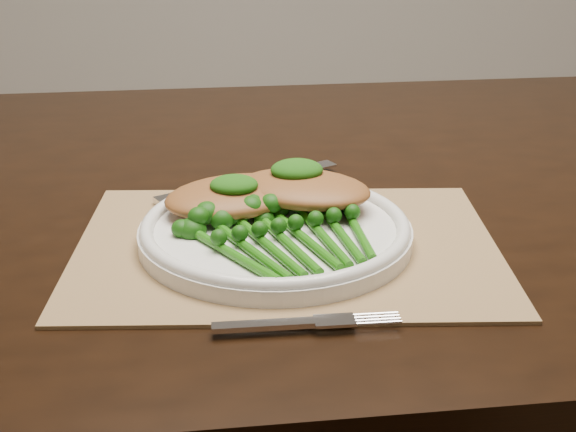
{
  "coord_description": "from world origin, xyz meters",
  "views": [
    {
      "loc": [
        -0.17,
        -1.03,
        1.08
      ],
      "look_at": [
        -0.13,
        -0.33,
        0.78
      ],
      "focal_mm": 50.0,
      "sensor_mm": 36.0,
      "label": 1
    }
  ],
  "objects": [
    {
      "name": "chicken_fillet_right",
      "position": [
        -0.11,
        -0.28,
        0.79
      ],
      "size": [
        0.16,
        0.14,
        0.03
      ],
      "primitive_type": "ellipsoid",
      "rotation": [
        0.0,
        0.0,
        -0.38
      ],
      "color": "brown",
      "rests_on": "dinner_plate"
    },
    {
      "name": "placemat",
      "position": [
        -0.13,
        -0.34,
        0.75
      ],
      "size": [
        0.41,
        0.31,
        0.0
      ],
      "primitive_type": "cube",
      "rotation": [
        0.0,
        0.0,
        -0.04
      ],
      "color": "#91714A",
      "rests_on": "dining_table"
    },
    {
      "name": "dinner_plate",
      "position": [
        -0.14,
        -0.33,
        0.77
      ],
      "size": [
        0.26,
        0.26,
        0.02
      ],
      "color": "white",
      "rests_on": "placemat"
    },
    {
      "name": "pesto_dollop_left",
      "position": [
        -0.18,
        -0.3,
        0.8
      ],
      "size": [
        0.05,
        0.04,
        0.02
      ],
      "primitive_type": "ellipsoid",
      "color": "#114109",
      "rests_on": "chicken_fillet_left"
    },
    {
      "name": "fork",
      "position": [
        -0.11,
        -0.49,
        0.76
      ],
      "size": [
        0.15,
        0.02,
        0.0
      ],
      "rotation": [
        0.0,
        0.0,
        0.05
      ],
      "color": "silver",
      "rests_on": "placemat"
    },
    {
      "name": "pesto_dollop_right",
      "position": [
        -0.12,
        -0.27,
        0.8
      ],
      "size": [
        0.05,
        0.04,
        0.02
      ],
      "primitive_type": "ellipsoid",
      "color": "#114109",
      "rests_on": "chicken_fillet_right"
    },
    {
      "name": "broccolini_bundle",
      "position": [
        -0.12,
        -0.37,
        0.77
      ],
      "size": [
        0.2,
        0.21,
        0.04
      ],
      "rotation": [
        0.0,
        0.0,
        0.39
      ],
      "color": "#1B5F0C",
      "rests_on": "dinner_plate"
    },
    {
      "name": "knife",
      "position": [
        -0.18,
        -0.19,
        0.76
      ],
      "size": [
        0.21,
        0.13,
        0.01
      ],
      "rotation": [
        0.0,
        0.0,
        0.51
      ],
      "color": "silver",
      "rests_on": "placemat"
    },
    {
      "name": "chicken_fillet_left",
      "position": [
        -0.18,
        -0.29,
        0.78
      ],
      "size": [
        0.17,
        0.14,
        0.03
      ],
      "primitive_type": "ellipsoid",
      "rotation": [
        0.0,
        0.0,
        0.35
      ],
      "color": "brown",
      "rests_on": "dinner_plate"
    }
  ]
}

